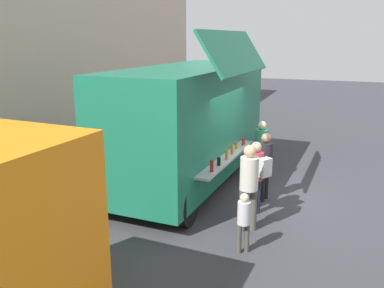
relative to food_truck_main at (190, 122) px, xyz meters
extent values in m
plane|color=#38383D|center=(-0.21, -2.00, -1.67)|extent=(60.00, 60.00, 0.00)
cube|color=#197152|center=(0.00, 0.02, 0.01)|extent=(6.22, 2.43, 2.76)
cube|color=#197152|center=(-0.66, -1.36, 1.79)|extent=(3.40, 0.74, 0.93)
cube|color=black|center=(-0.65, -1.01, 0.35)|extent=(3.21, 0.21, 1.24)
cube|color=#B7B7BC|center=(-0.66, -1.23, -0.66)|extent=(3.39, 0.46, 0.05)
cylinder|color=red|center=(-1.86, -1.24, -0.50)|extent=(0.08, 0.08, 0.25)
cylinder|color=black|center=(-1.40, -1.24, -0.54)|extent=(0.08, 0.08, 0.18)
cylinder|color=orange|center=(-0.91, -1.28, -0.52)|extent=(0.06, 0.06, 0.23)
cylinder|color=orange|center=(-0.42, -1.27, -0.51)|extent=(0.07, 0.07, 0.23)
cylinder|color=orange|center=(0.07, -1.24, -0.54)|extent=(0.06, 0.06, 0.19)
cylinder|color=red|center=(0.52, -1.31, -0.54)|extent=(0.08, 0.08, 0.18)
cube|color=black|center=(3.02, -0.08, 0.51)|extent=(0.14, 1.89, 1.22)
cylinder|color=black|center=(2.40, 0.90, -1.22)|extent=(0.90, 0.28, 0.90)
cylinder|color=black|center=(2.34, -1.02, -1.22)|extent=(0.90, 0.28, 0.90)
cylinder|color=black|center=(-2.34, 1.06, -1.22)|extent=(0.90, 0.28, 0.90)
cylinder|color=black|center=(-2.41, -0.86, -1.22)|extent=(0.90, 0.28, 0.90)
cube|color=black|center=(-5.83, -0.04, 0.24)|extent=(0.18, 1.96, 0.99)
cylinder|color=#2D5F35|center=(4.32, 2.32, -1.16)|extent=(0.60, 0.60, 1.01)
cylinder|color=black|center=(-0.58, -2.07, -1.27)|extent=(0.13, 0.13, 0.80)
cylinder|color=black|center=(-0.37, -2.12, -1.27)|extent=(0.13, 0.13, 0.80)
cylinder|color=#252127|center=(-0.48, -2.09, -0.56)|extent=(0.33, 0.33, 0.61)
sphere|color=#9C6C50|center=(-0.48, -2.09, -0.15)|extent=(0.23, 0.23, 0.23)
cylinder|color=#20253B|center=(-1.48, -2.00, -1.26)|extent=(0.13, 0.13, 0.81)
cylinder|color=#20253B|center=(-1.29, -2.12, -1.26)|extent=(0.13, 0.13, 0.81)
cylinder|color=#B1353F|center=(-1.38, -2.06, -0.55)|extent=(0.34, 0.34, 0.61)
sphere|color=tan|center=(-1.38, -2.06, -0.14)|extent=(0.23, 0.23, 0.23)
cube|color=silver|center=(-1.51, -2.28, -0.52)|extent=(0.33, 0.29, 0.39)
cylinder|color=#4C4A3E|center=(-2.25, -2.01, -1.23)|extent=(0.14, 0.14, 0.87)
cylinder|color=#4C4A3E|center=(-2.13, -2.21, -1.23)|extent=(0.14, 0.14, 0.87)
cylinder|color=beige|center=(-2.19, -2.11, -0.47)|extent=(0.36, 0.36, 0.66)
sphere|color=#D9AD82|center=(-2.19, -2.11, -0.01)|extent=(0.24, 0.24, 0.24)
cylinder|color=black|center=(0.74, -1.76, -1.26)|extent=(0.13, 0.13, 0.81)
cylinder|color=black|center=(0.95, -1.70, -1.26)|extent=(0.13, 0.13, 0.81)
cylinder|color=#308466|center=(0.85, -1.73, -0.55)|extent=(0.34, 0.34, 0.61)
sphere|color=#D7AF81|center=(0.85, -1.73, -0.13)|extent=(0.23, 0.23, 0.23)
cylinder|color=#484642|center=(-3.12, -2.18, -1.39)|extent=(0.09, 0.09, 0.56)
cylinder|color=#484642|center=(-3.03, -2.31, -1.39)|extent=(0.09, 0.09, 0.56)
cylinder|color=silver|center=(-3.08, -2.24, -0.90)|extent=(0.23, 0.23, 0.42)
sphere|color=beige|center=(-3.08, -2.24, -0.61)|extent=(0.16, 0.16, 0.16)
camera|label=1|loc=(-9.63, -3.79, 2.10)|focal=38.19mm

